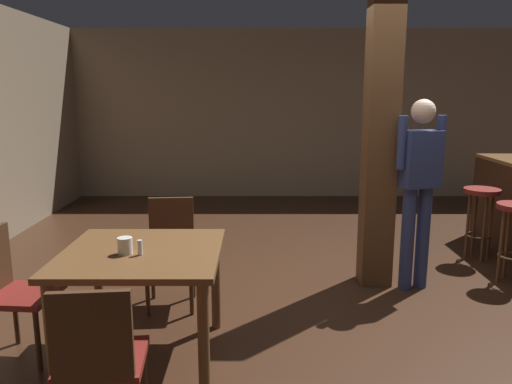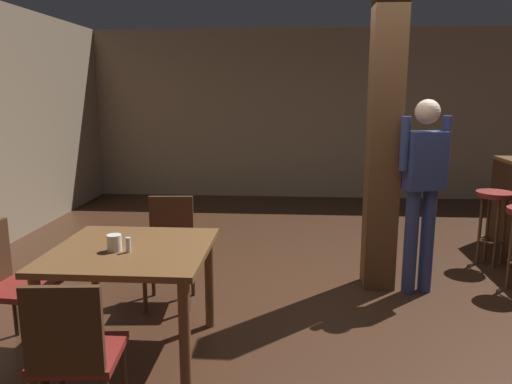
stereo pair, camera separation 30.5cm
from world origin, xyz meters
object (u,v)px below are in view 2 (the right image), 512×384
object	(u,v)px
dining_table	(132,264)
chair_south	(74,352)
salt_shaker	(128,245)
standing_person	(423,183)
napkin_cup	(114,243)
bar_stool_mid	(494,210)
chair_west	(8,280)
chair_north	(170,244)

from	to	relation	value
dining_table	chair_south	distance (m)	0.90
salt_shaker	standing_person	distance (m)	2.57
napkin_cup	bar_stool_mid	xyz separation A→B (m)	(3.23, 2.12, -0.23)
salt_shaker	bar_stool_mid	bearing A→B (deg)	34.45
chair_south	chair_west	bearing A→B (deg)	133.71
chair_west	salt_shaker	distance (m)	0.95
chair_south	salt_shaker	xyz separation A→B (m)	(0.03, 0.80, 0.31)
napkin_cup	bar_stool_mid	bearing A→B (deg)	33.29
salt_shaker	bar_stool_mid	xyz separation A→B (m)	(3.13, 2.15, -0.22)
chair_south	chair_west	xyz separation A→B (m)	(-0.86, 0.90, 0.00)
chair_south	bar_stool_mid	distance (m)	4.32
chair_south	chair_west	distance (m)	1.25
bar_stool_mid	dining_table	bearing A→B (deg)	-146.90
salt_shaker	dining_table	bearing A→B (deg)	98.25
standing_person	chair_north	bearing A→B (deg)	-171.19
chair_west	chair_south	bearing A→B (deg)	-46.29
chair_north	napkin_cup	xyz separation A→B (m)	(-0.12, -0.98, 0.31)
chair_west	salt_shaker	xyz separation A→B (m)	(0.90, -0.11, 0.31)
standing_person	chair_west	bearing A→B (deg)	-158.20
dining_table	chair_west	world-z (taller)	chair_west
chair_west	standing_person	size ratio (longest dim) A/B	0.52
chair_north	bar_stool_mid	distance (m)	3.31
dining_table	chair_west	xyz separation A→B (m)	(-0.88, 0.01, -0.14)
bar_stool_mid	chair_north	bearing A→B (deg)	-159.81
chair_south	bar_stool_mid	xyz separation A→B (m)	(3.16, 2.94, 0.08)
dining_table	chair_west	distance (m)	0.89
chair_south	chair_north	size ratio (longest dim) A/B	1.00
chair_south	bar_stool_mid	world-z (taller)	chair_south
chair_west	bar_stool_mid	xyz separation A→B (m)	(4.02, 2.04, 0.08)
chair_west	bar_stool_mid	bearing A→B (deg)	26.88
chair_south	chair_north	xyz separation A→B (m)	(0.05, 1.80, 0.00)
dining_table	chair_south	world-z (taller)	chair_south
bar_stool_mid	napkin_cup	bearing A→B (deg)	-146.71
chair_north	salt_shaker	world-z (taller)	chair_north
dining_table	bar_stool_mid	xyz separation A→B (m)	(3.14, 2.05, -0.06)
bar_stool_mid	chair_west	bearing A→B (deg)	-153.12
chair_south	standing_person	xyz separation A→B (m)	(2.22, 2.13, 0.50)
chair_north	salt_shaker	distance (m)	1.05
chair_west	napkin_cup	world-z (taller)	chair_west
dining_table	salt_shaker	distance (m)	0.19
dining_table	chair_north	world-z (taller)	chair_north
dining_table	napkin_cup	xyz separation A→B (m)	(-0.09, -0.07, 0.17)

